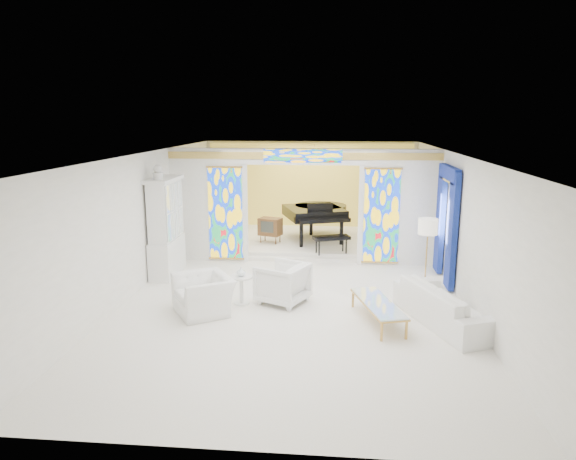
# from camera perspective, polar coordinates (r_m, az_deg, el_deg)

# --- Properties ---
(floor) EXTENTS (12.00, 12.00, 0.00)m
(floor) POSITION_cam_1_polar(r_m,az_deg,el_deg) (11.82, 0.99, -6.22)
(floor) COLOR white
(floor) RESTS_ON ground
(ceiling) EXTENTS (7.00, 12.00, 0.02)m
(ceiling) POSITION_cam_1_polar(r_m,az_deg,el_deg) (11.23, 1.04, 8.45)
(ceiling) COLOR silver
(ceiling) RESTS_ON wall_back
(wall_back) EXTENTS (7.00, 0.02, 3.00)m
(wall_back) POSITION_cam_1_polar(r_m,az_deg,el_deg) (17.34, 2.49, 4.86)
(wall_back) COLOR silver
(wall_back) RESTS_ON floor
(wall_front) EXTENTS (7.00, 0.02, 3.00)m
(wall_front) POSITION_cam_1_polar(r_m,az_deg,el_deg) (5.71, -3.55, -11.11)
(wall_front) COLOR silver
(wall_front) RESTS_ON floor
(wall_left) EXTENTS (0.02, 12.00, 3.00)m
(wall_left) POSITION_cam_1_polar(r_m,az_deg,el_deg) (12.20, -15.62, 1.19)
(wall_left) COLOR silver
(wall_left) RESTS_ON floor
(wall_right) EXTENTS (0.02, 12.00, 3.00)m
(wall_right) POSITION_cam_1_polar(r_m,az_deg,el_deg) (11.71, 18.35, 0.57)
(wall_right) COLOR silver
(wall_right) RESTS_ON floor
(partition_wall) EXTENTS (7.00, 0.22, 3.00)m
(partition_wall) POSITION_cam_1_polar(r_m,az_deg,el_deg) (13.36, 1.65, 3.27)
(partition_wall) COLOR silver
(partition_wall) RESTS_ON floor
(stained_glass_left) EXTENTS (0.90, 0.04, 2.40)m
(stained_glass_left) POSITION_cam_1_polar(r_m,az_deg,el_deg) (13.60, -6.96, 1.83)
(stained_glass_left) COLOR gold
(stained_glass_left) RESTS_ON partition_wall
(stained_glass_right) EXTENTS (0.90, 0.04, 2.40)m
(stained_glass_right) POSITION_cam_1_polar(r_m,az_deg,el_deg) (13.35, 10.34, 1.52)
(stained_glass_right) COLOR gold
(stained_glass_right) RESTS_ON partition_wall
(stained_glass_transom) EXTENTS (2.00, 0.04, 0.34)m
(stained_glass_transom) POSITION_cam_1_polar(r_m,az_deg,el_deg) (13.12, 1.66, 8.23)
(stained_glass_transom) COLOR gold
(stained_glass_transom) RESTS_ON partition_wall
(alcove_platform) EXTENTS (6.80, 3.80, 0.18)m
(alcove_platform) POSITION_cam_1_polar(r_m,az_deg,el_deg) (15.73, 2.10, -1.14)
(alcove_platform) COLOR white
(alcove_platform) RESTS_ON floor
(gold_curtain_back) EXTENTS (6.70, 0.10, 2.90)m
(gold_curtain_back) POSITION_cam_1_polar(r_m,az_deg,el_deg) (17.23, 2.47, 4.81)
(gold_curtain_back) COLOR #FFE258
(gold_curtain_back) RESTS_ON wall_back
(chandelier) EXTENTS (0.48, 0.48, 0.30)m
(chandelier) POSITION_cam_1_polar(r_m,az_deg,el_deg) (15.24, 2.91, 7.78)
(chandelier) COLOR #BA8C41
(chandelier) RESTS_ON ceiling
(blue_drapes) EXTENTS (0.14, 1.85, 2.65)m
(blue_drapes) POSITION_cam_1_polar(r_m,az_deg,el_deg) (12.35, 17.21, 1.59)
(blue_drapes) COLOR navy
(blue_drapes) RESTS_ON wall_right
(china_cabinet) EXTENTS (0.56, 1.46, 2.72)m
(china_cabinet) POSITION_cam_1_polar(r_m,az_deg,el_deg) (12.72, -13.40, 0.24)
(china_cabinet) COLOR white
(china_cabinet) RESTS_ON floor
(armchair_left) EXTENTS (1.45, 1.50, 0.74)m
(armchair_left) POSITION_cam_1_polar(r_m,az_deg,el_deg) (10.30, -9.37, -7.08)
(armchair_left) COLOR white
(armchair_left) RESTS_ON floor
(armchair_right) EXTENTS (1.23, 1.22, 0.84)m
(armchair_right) POSITION_cam_1_polar(r_m,az_deg,el_deg) (10.67, -0.62, -5.92)
(armchair_right) COLOR white
(armchair_right) RESTS_ON floor
(sofa) EXTENTS (1.78, 2.63, 0.72)m
(sofa) POSITION_cam_1_polar(r_m,az_deg,el_deg) (10.11, 17.23, -7.93)
(sofa) COLOR silver
(sofa) RESTS_ON floor
(side_table) EXTENTS (0.54, 0.54, 0.60)m
(side_table) POSITION_cam_1_polar(r_m,az_deg,el_deg) (10.65, -5.21, -6.18)
(side_table) COLOR white
(side_table) RESTS_ON floor
(vase) EXTENTS (0.24, 0.24, 0.19)m
(vase) POSITION_cam_1_polar(r_m,az_deg,el_deg) (10.55, -5.24, -4.62)
(vase) COLOR silver
(vase) RESTS_ON side_table
(coffee_table) EXTENTS (0.99, 1.85, 0.39)m
(coffee_table) POSITION_cam_1_polar(r_m,az_deg,el_deg) (9.85, 9.96, -8.08)
(coffee_table) COLOR white
(coffee_table) RESTS_ON floor
(floor_lamp) EXTENTS (0.54, 0.54, 1.69)m
(floor_lamp) POSITION_cam_1_polar(r_m,az_deg,el_deg) (11.21, 15.28, -0.03)
(floor_lamp) COLOR #BA8C41
(floor_lamp) RESTS_ON floor
(grand_piano) EXTENTS (2.20, 3.35, 1.20)m
(grand_piano) POSITION_cam_1_polar(r_m,az_deg,el_deg) (15.40, 3.32, 1.98)
(grand_piano) COLOR black
(grand_piano) RESTS_ON alcove_platform
(tv_console) EXTENTS (0.73, 0.60, 0.73)m
(tv_console) POSITION_cam_1_polar(r_m,az_deg,el_deg) (14.98, -1.99, 0.37)
(tv_console) COLOR brown
(tv_console) RESTS_ON alcove_platform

